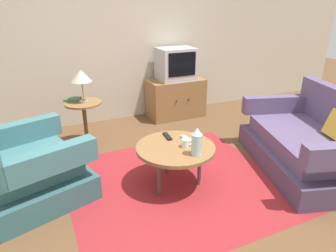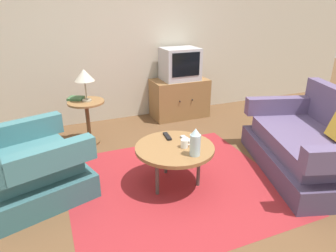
# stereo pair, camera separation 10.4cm
# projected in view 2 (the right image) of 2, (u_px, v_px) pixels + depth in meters

# --- Properties ---
(ground_plane) EXTENTS (16.00, 16.00, 0.00)m
(ground_plane) POSITION_uv_depth(u_px,v_px,m) (191.00, 192.00, 2.97)
(ground_plane) COLOR brown
(back_wall) EXTENTS (9.00, 0.12, 2.70)m
(back_wall) POSITION_uv_depth(u_px,v_px,m) (123.00, 31.00, 4.46)
(back_wall) COLOR #BCB29E
(back_wall) RESTS_ON ground
(area_rug) EXTENTS (2.12, 1.98, 0.00)m
(area_rug) POSITION_uv_depth(u_px,v_px,m) (174.00, 184.00, 3.10)
(area_rug) COLOR maroon
(area_rug) RESTS_ON ground
(armchair) EXTENTS (1.13, 1.15, 0.89)m
(armchair) POSITION_uv_depth(u_px,v_px,m) (27.00, 168.00, 2.81)
(armchair) COLOR #325C60
(armchair) RESTS_ON ground
(couch) EXTENTS (1.34, 1.75, 0.87)m
(couch) POSITION_uv_depth(u_px,v_px,m) (312.00, 147.00, 3.26)
(couch) COLOR #4B3E5C
(couch) RESTS_ON ground
(coffee_table) EXTENTS (0.78, 0.78, 0.43)m
(coffee_table) POSITION_uv_depth(u_px,v_px,m) (175.00, 149.00, 2.95)
(coffee_table) COLOR olive
(coffee_table) RESTS_ON ground
(side_table) EXTENTS (0.46, 0.46, 0.58)m
(side_table) POSITION_uv_depth(u_px,v_px,m) (87.00, 113.00, 3.85)
(side_table) COLOR olive
(side_table) RESTS_ON ground
(tv_stand) EXTENTS (0.89, 0.51, 0.61)m
(tv_stand) POSITION_uv_depth(u_px,v_px,m) (179.00, 98.00, 4.85)
(tv_stand) COLOR olive
(tv_stand) RESTS_ON ground
(television) EXTENTS (0.56, 0.44, 0.49)m
(television) POSITION_uv_depth(u_px,v_px,m) (180.00, 64.00, 4.64)
(television) COLOR #B7B7BC
(television) RESTS_ON tv_stand
(table_lamp) EXTENTS (0.25, 0.25, 0.41)m
(table_lamp) POSITION_uv_depth(u_px,v_px,m) (84.00, 76.00, 3.67)
(table_lamp) COLOR #9E937A
(table_lamp) RESTS_ON side_table
(vase) EXTENTS (0.10, 0.10, 0.27)m
(vase) POSITION_uv_depth(u_px,v_px,m) (195.00, 142.00, 2.72)
(vase) COLOR silver
(vase) RESTS_ON coffee_table
(mug) EXTENTS (0.12, 0.07, 0.08)m
(mug) POSITION_uv_depth(u_px,v_px,m) (185.00, 143.00, 2.90)
(mug) COLOR white
(mug) RESTS_ON coffee_table
(tv_remote_dark) EXTENTS (0.06, 0.18, 0.02)m
(tv_remote_dark) POSITION_uv_depth(u_px,v_px,m) (167.00, 136.00, 3.13)
(tv_remote_dark) COLOR black
(tv_remote_dark) RESTS_ON coffee_table
(tv_remote_silver) EXTENTS (0.07, 0.18, 0.02)m
(tv_remote_silver) POSITION_uv_depth(u_px,v_px,m) (186.00, 139.00, 3.07)
(tv_remote_silver) COLOR #B2B2B7
(tv_remote_silver) RESTS_ON coffee_table
(book) EXTENTS (0.24, 0.22, 0.03)m
(book) POSITION_uv_depth(u_px,v_px,m) (76.00, 98.00, 3.85)
(book) COLOR #3D663D
(book) RESTS_ON side_table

